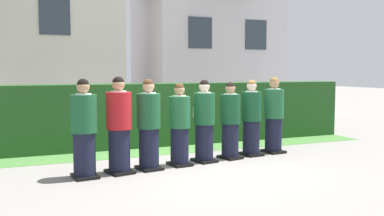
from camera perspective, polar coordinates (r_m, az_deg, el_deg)
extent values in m
plane|color=gray|center=(8.31, 0.00, -7.23)|extent=(60.00, 60.00, 0.00)
cylinder|color=black|center=(7.37, -13.84, -6.00)|extent=(0.36, 0.36, 0.75)
cube|color=black|center=(7.44, -13.79, -8.63)|extent=(0.42, 0.50, 0.05)
cylinder|color=#19512D|center=(7.27, -13.95, -0.73)|extent=(0.42, 0.42, 0.62)
cylinder|color=white|center=(7.25, -14.01, 1.73)|extent=(0.26, 0.26, 0.03)
cube|color=navy|center=(7.45, -14.38, 0.35)|extent=(0.04, 0.02, 0.27)
sphere|color=tan|center=(7.24, -14.03, 2.68)|extent=(0.21, 0.21, 0.21)
sphere|color=black|center=(7.24, -14.03, 2.98)|extent=(0.19, 0.19, 0.19)
cylinder|color=black|center=(7.57, -9.46, -5.58)|extent=(0.36, 0.36, 0.76)
cube|color=black|center=(7.64, -9.42, -8.19)|extent=(0.48, 0.55, 0.05)
cylinder|color=#AD191E|center=(7.47, -9.54, -0.34)|extent=(0.43, 0.43, 0.63)
cylinder|color=white|center=(7.45, -9.57, 2.10)|extent=(0.27, 0.27, 0.03)
cube|color=#236038|center=(7.65, -10.23, 0.71)|extent=(0.04, 0.02, 0.28)
sphere|color=tan|center=(7.45, -9.58, 3.04)|extent=(0.21, 0.21, 0.21)
sphere|color=black|center=(7.45, -9.59, 3.33)|extent=(0.20, 0.20, 0.20)
cube|color=white|center=(7.73, -10.44, -0.88)|extent=(0.15, 0.04, 0.20)
cylinder|color=black|center=(7.79, -5.64, -5.32)|extent=(0.35, 0.35, 0.74)
cube|color=black|center=(7.86, -5.62, -7.79)|extent=(0.44, 0.51, 0.05)
cylinder|color=#19512D|center=(7.70, -5.68, -0.38)|extent=(0.42, 0.42, 0.61)
cylinder|color=white|center=(7.67, -5.70, 1.92)|extent=(0.26, 0.26, 0.03)
cube|color=navy|center=(7.86, -6.34, 0.61)|extent=(0.04, 0.02, 0.27)
sphere|color=tan|center=(7.67, -5.71, 2.81)|extent=(0.21, 0.21, 0.21)
sphere|color=#472D19|center=(7.67, -5.71, 3.08)|extent=(0.19, 0.19, 0.19)
cylinder|color=black|center=(8.08, -1.64, -5.06)|extent=(0.33, 0.33, 0.70)
cube|color=black|center=(8.14, -1.63, -7.31)|extent=(0.41, 0.48, 0.05)
cylinder|color=#1E5B33|center=(7.99, -1.65, -0.54)|extent=(0.40, 0.40, 0.58)
cylinder|color=white|center=(7.97, -1.65, 1.56)|extent=(0.25, 0.25, 0.03)
cube|color=navy|center=(8.15, -2.30, 0.38)|extent=(0.04, 0.02, 0.25)
sphere|color=tan|center=(7.96, -1.66, 2.38)|extent=(0.20, 0.20, 0.20)
sphere|color=#472D19|center=(7.96, -1.66, 2.63)|extent=(0.18, 0.18, 0.18)
cylinder|color=black|center=(8.39, 1.60, -4.59)|extent=(0.35, 0.35, 0.72)
cube|color=black|center=(8.45, 1.59, -6.85)|extent=(0.45, 0.51, 0.05)
cylinder|color=#19512D|center=(8.31, 1.61, -0.09)|extent=(0.41, 0.41, 0.60)
cylinder|color=white|center=(8.29, 1.61, 2.01)|extent=(0.25, 0.25, 0.03)
cube|color=gold|center=(8.45, 0.83, 0.81)|extent=(0.04, 0.02, 0.26)
sphere|color=beige|center=(8.28, 1.62, 2.82)|extent=(0.20, 0.20, 0.20)
sphere|color=black|center=(8.28, 1.62, 3.06)|extent=(0.19, 0.19, 0.19)
cube|color=white|center=(8.53, 0.56, -0.56)|extent=(0.15, 0.04, 0.20)
cylinder|color=black|center=(8.73, 4.98, -4.31)|extent=(0.34, 0.34, 0.70)
cube|color=black|center=(8.79, 4.97, -6.41)|extent=(0.44, 0.50, 0.05)
cylinder|color=#144728|center=(8.65, 5.02, -0.13)|extent=(0.40, 0.40, 0.58)
cylinder|color=white|center=(8.63, 5.03, 1.82)|extent=(0.25, 0.25, 0.03)
cube|color=gold|center=(8.78, 4.22, 0.71)|extent=(0.04, 0.02, 0.25)
sphere|color=tan|center=(8.62, 5.04, 2.57)|extent=(0.20, 0.20, 0.20)
sphere|color=black|center=(8.62, 5.04, 2.80)|extent=(0.18, 0.18, 0.18)
cylinder|color=black|center=(9.10, 7.71, -3.90)|extent=(0.34, 0.34, 0.72)
cube|color=black|center=(9.16, 7.69, -5.96)|extent=(0.40, 0.48, 0.05)
cylinder|color=#144728|center=(9.03, 7.76, 0.21)|extent=(0.41, 0.41, 0.59)
cylinder|color=white|center=(9.01, 7.78, 2.12)|extent=(0.25, 0.25, 0.03)
cube|color=gold|center=(9.17, 7.05, 1.04)|extent=(0.04, 0.02, 0.26)
sphere|color=beige|center=(9.00, 7.79, 2.86)|extent=(0.20, 0.20, 0.20)
sphere|color=olive|center=(9.00, 7.80, 3.09)|extent=(0.19, 0.19, 0.19)
cylinder|color=black|center=(9.48, 10.56, -3.52)|extent=(0.35, 0.35, 0.74)
cube|color=black|center=(9.54, 10.53, -5.57)|extent=(0.42, 0.50, 0.05)
cylinder|color=#1E5B33|center=(9.41, 10.63, 0.55)|extent=(0.42, 0.42, 0.61)
cylinder|color=white|center=(9.39, 10.66, 2.44)|extent=(0.26, 0.26, 0.03)
cube|color=gold|center=(9.55, 9.88, 1.37)|extent=(0.04, 0.02, 0.27)
sphere|color=tan|center=(9.38, 10.67, 3.17)|extent=(0.21, 0.21, 0.21)
sphere|color=olive|center=(9.38, 10.68, 3.39)|extent=(0.19, 0.19, 0.19)
cube|color=#214C1E|center=(10.23, -4.80, -0.84)|extent=(9.97, 0.70, 1.45)
cube|color=silver|center=(18.10, 1.63, 7.27)|extent=(5.09, 4.25, 4.96)
cube|color=#2D3842|center=(15.72, 1.09, 9.79)|extent=(0.90, 0.04, 1.10)
cube|color=#2D3842|center=(16.77, 8.34, 9.43)|extent=(0.90, 0.04, 1.10)
cube|color=#2D3842|center=(13.95, -17.48, 11.34)|extent=(0.90, 0.04, 1.10)
cube|color=#477A38|center=(9.59, -3.28, -5.57)|extent=(9.97, 0.90, 0.01)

